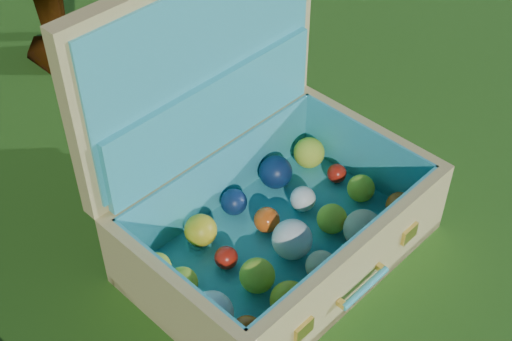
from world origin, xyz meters
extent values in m
plane|color=#215114|center=(0.00, 0.00, 0.00)|extent=(60.00, 60.00, 0.00)
cube|color=tan|center=(0.16, -0.18, 0.01)|extent=(0.71, 0.52, 0.02)
cube|color=tan|center=(0.19, -0.39, 0.10)|extent=(0.67, 0.10, 0.20)
cube|color=tan|center=(0.14, 0.03, 0.10)|extent=(0.67, 0.10, 0.20)
cube|color=tan|center=(-0.16, -0.21, 0.10)|extent=(0.07, 0.40, 0.20)
cube|color=tan|center=(0.48, -0.14, 0.10)|extent=(0.07, 0.40, 0.20)
cube|color=teal|center=(0.16, -0.18, 0.03)|extent=(0.66, 0.47, 0.01)
cube|color=teal|center=(0.18, -0.37, 0.11)|extent=(0.62, 0.08, 0.18)
cube|color=teal|center=(0.14, 0.02, 0.11)|extent=(0.62, 0.08, 0.18)
cube|color=teal|center=(-0.14, -0.21, 0.11)|extent=(0.05, 0.39, 0.18)
cube|color=teal|center=(0.47, -0.14, 0.11)|extent=(0.05, 0.39, 0.18)
cube|color=tan|center=(0.13, 0.07, 0.42)|extent=(0.67, 0.12, 0.45)
cube|color=teal|center=(0.14, 0.04, 0.42)|extent=(0.62, 0.08, 0.40)
cube|color=teal|center=(0.14, 0.03, 0.30)|extent=(0.60, 0.09, 0.19)
cube|color=#F2C659|center=(0.01, -0.42, 0.10)|extent=(0.05, 0.01, 0.04)
cube|color=#F2C659|center=(0.37, -0.38, 0.10)|extent=(0.05, 0.01, 0.04)
cylinder|color=teal|center=(0.19, -0.42, 0.08)|extent=(0.15, 0.03, 0.02)
cube|color=#F2C659|center=(0.12, -0.42, 0.08)|extent=(0.02, 0.02, 0.01)
cube|color=#F2C659|center=(0.26, -0.40, 0.08)|extent=(0.02, 0.02, 0.01)
sphere|color=#E35013|center=(-0.07, -0.34, 0.07)|extent=(0.07, 0.07, 0.07)
sphere|color=gold|center=(0.05, -0.34, 0.07)|extent=(0.09, 0.09, 0.09)
sphere|color=beige|center=(0.17, -0.31, 0.07)|extent=(0.07, 0.07, 0.07)
sphere|color=beige|center=(0.31, -0.29, 0.08)|extent=(0.09, 0.09, 0.09)
sphere|color=#E35013|center=(0.44, -0.29, 0.07)|extent=(0.07, 0.07, 0.07)
sphere|color=silver|center=(-0.10, -0.26, 0.08)|extent=(0.09, 0.09, 0.09)
sphere|color=#CFE036|center=(0.04, -0.24, 0.07)|extent=(0.08, 0.08, 0.08)
sphere|color=silver|center=(0.16, -0.21, 0.08)|extent=(0.09, 0.09, 0.09)
sphere|color=#CFE036|center=(0.29, -0.22, 0.07)|extent=(0.07, 0.07, 0.07)
sphere|color=#CFE036|center=(0.41, -0.19, 0.07)|extent=(0.07, 0.07, 0.07)
sphere|color=#CFE036|center=(-0.09, -0.15, 0.07)|extent=(0.07, 0.07, 0.07)
sphere|color=#B21A0E|center=(0.03, -0.15, 0.06)|extent=(0.05, 0.05, 0.05)
sphere|color=#E35013|center=(0.17, -0.12, 0.06)|extent=(0.06, 0.06, 0.06)
sphere|color=silver|center=(0.28, -0.12, 0.06)|extent=(0.06, 0.06, 0.06)
sphere|color=#B21A0E|center=(0.41, -0.10, 0.06)|extent=(0.05, 0.05, 0.05)
sphere|color=#CFE036|center=(-0.11, -0.08, 0.06)|extent=(0.06, 0.06, 0.06)
sphere|color=gold|center=(0.02, -0.05, 0.07)|extent=(0.08, 0.08, 0.08)
sphere|color=#0D2044|center=(0.14, -0.02, 0.06)|extent=(0.06, 0.06, 0.06)
sphere|color=#0D2044|center=(0.28, -0.02, 0.07)|extent=(0.08, 0.08, 0.08)
sphere|color=#CFE036|center=(0.40, -0.01, 0.07)|extent=(0.08, 0.08, 0.08)
camera|label=1|loc=(-0.58, -1.00, 1.28)|focal=50.00mm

